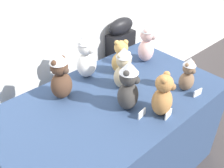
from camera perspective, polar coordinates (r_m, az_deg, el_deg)
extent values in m
cube|color=navy|center=(1.97, 0.00, -12.07)|extent=(1.53, 0.90, 0.77)
cube|color=black|center=(2.61, 1.78, 2.59)|extent=(0.28, 0.12, 0.86)
ellipsoid|color=black|center=(2.38, 1.99, 12.58)|extent=(0.28, 0.12, 0.15)
ellipsoid|color=#4C3323|center=(1.71, -11.05, -0.24)|extent=(0.18, 0.16, 0.19)
sphere|color=#4C3323|center=(1.63, -11.58, 3.69)|extent=(0.11, 0.11, 0.11)
sphere|color=#4C3323|center=(1.59, -12.58, 4.46)|extent=(0.04, 0.04, 0.04)
sphere|color=#4C3323|center=(1.63, -10.96, 5.54)|extent=(0.04, 0.04, 0.04)
sphere|color=#412E23|center=(1.61, -10.28, 2.94)|extent=(0.05, 0.05, 0.05)
cone|color=silver|center=(1.60, -11.86, 5.74)|extent=(0.12, 0.12, 0.07)
ellipsoid|color=#7F6047|center=(1.83, 16.07, 0.62)|extent=(0.12, 0.11, 0.14)
sphere|color=#7F6047|center=(1.77, 16.60, 3.35)|extent=(0.08, 0.08, 0.08)
sphere|color=#7F6047|center=(1.74, 16.24, 4.00)|extent=(0.03, 0.03, 0.03)
sphere|color=#7F6047|center=(1.77, 17.30, 4.49)|extent=(0.03, 0.03, 0.03)
sphere|color=brown|center=(1.76, 17.43, 2.64)|extent=(0.03, 0.03, 0.03)
cone|color=silver|center=(1.75, 16.87, 4.74)|extent=(0.09, 0.09, 0.05)
ellipsoid|color=#CCB78E|center=(1.77, 2.51, 1.66)|extent=(0.16, 0.14, 0.17)
sphere|color=#CCB78E|center=(1.71, 2.62, 5.20)|extent=(0.10, 0.10, 0.10)
sphere|color=#CCB78E|center=(1.67, 1.74, 6.12)|extent=(0.04, 0.04, 0.04)
sphere|color=#CCB78E|center=(1.70, 3.56, 6.63)|extent=(0.04, 0.04, 0.04)
sphere|color=#9D8E71|center=(1.68, 3.41, 4.29)|extent=(0.04, 0.04, 0.04)
cone|color=silver|center=(1.68, 2.68, 7.02)|extent=(0.11, 0.11, 0.07)
ellipsoid|color=beige|center=(2.11, 7.49, 7.36)|extent=(0.18, 0.17, 0.18)
sphere|color=beige|center=(2.05, 7.78, 10.70)|extent=(0.11, 0.11, 0.11)
sphere|color=beige|center=(2.00, 7.55, 11.46)|extent=(0.04, 0.04, 0.04)
sphere|color=beige|center=(2.06, 8.19, 12.13)|extent=(0.04, 0.04, 0.04)
sphere|color=#A88783|center=(2.04, 9.01, 10.19)|extent=(0.05, 0.05, 0.05)
cone|color=silver|center=(2.02, 7.93, 12.39)|extent=(0.11, 0.11, 0.07)
ellipsoid|color=#383533|center=(1.59, 3.52, -2.55)|extent=(0.19, 0.18, 0.19)
sphere|color=#383533|center=(1.51, 3.70, 1.57)|extent=(0.11, 0.11, 0.11)
sphere|color=#383533|center=(1.46, 3.26, 2.31)|extent=(0.04, 0.04, 0.04)
sphere|color=#383533|center=(1.51, 4.25, 3.59)|extent=(0.04, 0.04, 0.04)
sphere|color=#32302E|center=(1.50, 5.36, 0.83)|extent=(0.05, 0.05, 0.05)
cone|color=silver|center=(1.47, 3.80, 3.73)|extent=(0.12, 0.12, 0.07)
ellipsoid|color=tan|center=(1.93, 1.95, 4.69)|extent=(0.18, 0.17, 0.17)
sphere|color=tan|center=(1.87, 2.03, 8.02)|extent=(0.10, 0.10, 0.10)
sphere|color=tan|center=(1.85, 1.08, 9.06)|extent=(0.04, 0.04, 0.04)
sphere|color=tan|center=(1.86, 3.03, 9.19)|extent=(0.04, 0.04, 0.04)
sphere|color=olive|center=(1.84, 2.29, 7.15)|extent=(0.04, 0.04, 0.04)
ellipsoid|color=white|center=(1.90, -5.61, 4.30)|extent=(0.17, 0.15, 0.19)
sphere|color=white|center=(1.83, -5.87, 8.12)|extent=(0.12, 0.12, 0.12)
sphere|color=white|center=(1.79, -6.76, 8.99)|extent=(0.04, 0.04, 0.04)
sphere|color=white|center=(1.83, -5.16, 9.77)|extent=(0.04, 0.04, 0.04)
sphere|color=#B4B3AF|center=(1.80, -4.73, 7.39)|extent=(0.05, 0.05, 0.05)
cone|color=silver|center=(1.80, -6.00, 10.08)|extent=(0.12, 0.12, 0.07)
ellipsoid|color=#B27A42|center=(1.58, 10.94, -3.80)|extent=(0.18, 0.17, 0.18)
sphere|color=#B27A42|center=(1.50, 11.49, 0.12)|extent=(0.11, 0.11, 0.11)
sphere|color=#B27A42|center=(1.45, 11.34, 0.79)|extent=(0.04, 0.04, 0.04)
sphere|color=#B27A42|center=(1.50, 11.99, 2.09)|extent=(0.04, 0.04, 0.04)
sphere|color=olive|center=(1.50, 13.11, -0.59)|extent=(0.04, 0.04, 0.04)
cylinder|color=blue|center=(2.07, 2.51, 5.92)|extent=(0.08, 0.08, 0.11)
cube|color=white|center=(1.81, 18.37, -1.84)|extent=(0.07, 0.02, 0.05)
cube|color=white|center=(1.59, 12.31, -6.54)|extent=(0.07, 0.02, 0.05)
cube|color=white|center=(1.57, 6.61, -6.51)|extent=(0.07, 0.02, 0.05)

